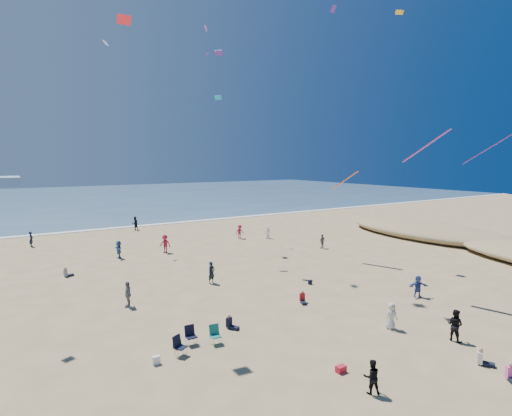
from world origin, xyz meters
TOP-DOWN VIEW (x-y plane):
  - ground at (0.00, 0.00)m, footprint 220.00×220.00m
  - ocean at (0.00, 95.00)m, footprint 220.00×100.00m
  - surf_line at (0.00, 45.00)m, footprint 220.00×1.20m
  - standing_flyers at (4.77, 20.28)m, footprint 32.50×44.79m
  - seated_group at (2.51, 6.01)m, footprint 15.36×28.18m
  - chair_cluster at (-3.14, 5.58)m, footprint 2.74×1.51m
  - white_tote at (-5.39, 5.11)m, footprint 0.35×0.20m
  - black_backpack at (-3.99, 6.17)m, footprint 0.30×0.22m
  - cooler at (1.42, -0.05)m, footprint 0.45×0.30m
  - navy_bag at (8.61, 10.62)m, footprint 0.28×0.18m
  - kites_aloft at (8.77, 12.22)m, footprint 47.24×37.61m

SIDE VIEW (x-z plane):
  - ground at x=0.00m, z-range 0.00..0.00m
  - ocean at x=0.00m, z-range 0.00..0.06m
  - surf_line at x=0.00m, z-range 0.00..0.08m
  - cooler at x=1.42m, z-range 0.00..0.30m
  - navy_bag at x=8.61m, z-range 0.00..0.34m
  - black_backpack at x=-3.99m, z-range 0.00..0.38m
  - white_tote at x=-5.39m, z-range 0.00..0.40m
  - seated_group at x=2.51m, z-range 0.00..0.84m
  - chair_cluster at x=-3.14m, z-range 0.00..1.00m
  - standing_flyers at x=4.77m, z-range -0.09..1.79m
  - kites_aloft at x=8.77m, z-range 1.69..28.02m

